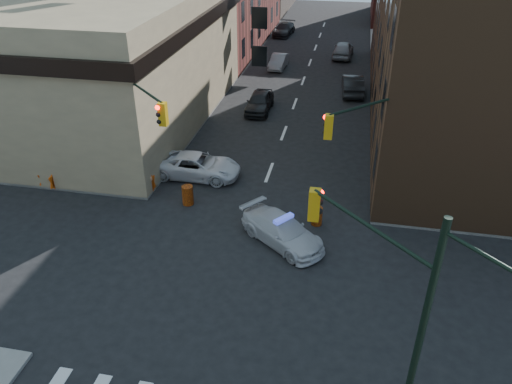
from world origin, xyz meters
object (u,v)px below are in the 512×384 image
at_px(parked_car_wnear, 260,102).
at_px(parked_car_wfar, 279,61).
at_px(barrel_bank, 188,195).
at_px(pickup, 197,166).
at_px(barricade_nw_a, 144,182).
at_px(police_car, 282,231).
at_px(barrel_road, 317,216).
at_px(pedestrian_a, 98,156).
at_px(parked_car_enear, 353,84).
at_px(pedestrian_b, 77,153).

relative_size(parked_car_wnear, parked_car_wfar, 1.12).
height_order(parked_car_wnear, barrel_bank, parked_car_wnear).
relative_size(pickup, parked_car_wnear, 1.15).
height_order(parked_car_wnear, barricade_nw_a, parked_car_wnear).
bearing_deg(police_car, parked_car_wnear, 52.36).
bearing_deg(barrel_road, pedestrian_a, 166.57).
distance_m(parked_car_wnear, barrel_road, 15.97).
bearing_deg(parked_car_wnear, police_car, -75.73).
distance_m(police_car, barrel_bank, 6.06).
bearing_deg(police_car, barrel_road, -0.29).
bearing_deg(barrel_road, parked_car_enear, 86.79).
distance_m(parked_car_enear, barrel_bank, 21.42).
height_order(parked_car_enear, barrel_road, parked_car_enear).
relative_size(pickup, parked_car_wfar, 1.29).
bearing_deg(parked_car_wfar, pedestrian_b, -107.88).
bearing_deg(barrel_bank, pickup, 97.48).
xyz_separation_m(police_car, barrel_road, (1.48, 1.88, -0.18)).
bearing_deg(parked_car_enear, pickup, 58.57).
bearing_deg(barrel_road, police_car, -128.17).
xyz_separation_m(parked_car_wfar, pedestrian_a, (-7.30, -23.28, 0.36)).
relative_size(pedestrian_b, barricade_nw_a, 1.37).
bearing_deg(police_car, parked_car_enear, 31.16).
relative_size(pedestrian_a, barrel_road, 1.78).
distance_m(parked_car_wfar, barrel_road, 27.19).
bearing_deg(pedestrian_a, police_car, -18.62).
bearing_deg(pedestrian_b, barricade_nw_a, -29.27).
xyz_separation_m(pickup, barrel_bank, (0.40, -3.08, -0.17)).
relative_size(parked_car_wfar, pedestrian_b, 2.37).
bearing_deg(pickup, police_car, -132.71).
relative_size(parked_car_wnear, barricade_nw_a, 3.64).
height_order(pickup, parked_car_wnear, parked_car_wnear).
bearing_deg(pickup, pedestrian_a, 95.11).
xyz_separation_m(police_car, parked_car_wnear, (-4.33, 16.76, 0.09)).
distance_m(parked_car_wnear, barricade_nw_a, 14.11).
bearing_deg(parked_car_wfar, pickup, -90.46).
bearing_deg(parked_car_wfar, parked_car_enear, -37.10).
xyz_separation_m(pedestrian_b, barrel_road, (14.84, -3.34, -0.51)).
bearing_deg(parked_car_enear, barrel_bank, 63.30).
distance_m(pickup, pedestrian_b, 7.45).
relative_size(parked_car_wnear, pedestrian_b, 2.65).
distance_m(pickup, parked_car_wnear, 11.30).
bearing_deg(barricade_nw_a, parked_car_wnear, 83.62).
xyz_separation_m(police_car, parked_car_wfar, (-4.66, 28.37, -0.01)).
distance_m(parked_car_wnear, parked_car_enear, 8.89).
height_order(pickup, parked_car_wfar, pickup).
bearing_deg(barrel_bank, parked_car_wnear, 85.22).
distance_m(police_car, pedestrian_a, 13.00).
bearing_deg(parked_car_wnear, pedestrian_b, -128.25).
height_order(parked_car_wfar, barricade_nw_a, parked_car_wfar).
bearing_deg(barricade_nw_a, pickup, 54.38).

